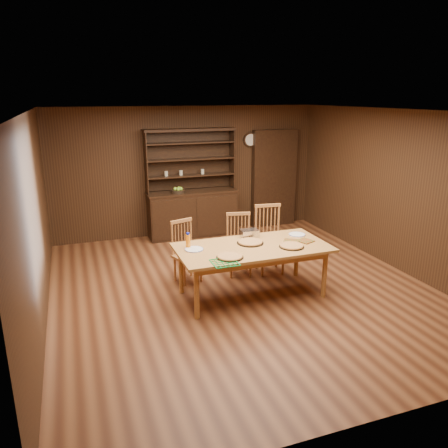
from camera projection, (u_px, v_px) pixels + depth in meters
name	position (u px, v px, depth m)	size (l,w,h in m)	color
floor	(242.00, 288.00, 6.60)	(6.00, 6.00, 0.00)	brown
room_shell	(243.00, 186.00, 6.15)	(6.00, 6.00, 6.00)	white
china_hutch	(192.00, 207.00, 8.92)	(1.84, 0.52, 2.17)	black
doorway	(274.00, 178.00, 9.53)	(1.00, 0.18, 2.10)	black
wall_clock	(250.00, 140.00, 9.17)	(0.30, 0.05, 0.30)	black
dining_table	(252.00, 251.00, 6.20)	(2.16, 1.08, 0.75)	#C28A43
chair_left	(185.00, 249.00, 6.77)	(0.49, 0.48, 0.97)	#A46738
chair_center	(239.00, 242.00, 7.04)	(0.49, 0.47, 1.00)	#A46738
chair_right	(269.00, 236.00, 7.14)	(0.51, 0.49, 1.11)	#A46738
pizza_left	(230.00, 256.00, 5.74)	(0.36, 0.36, 0.04)	black
pizza_right	(292.00, 246.00, 6.15)	(0.35, 0.35, 0.04)	black
pizza_center	(250.00, 242.00, 6.30)	(0.39, 0.39, 0.04)	black
cooling_rack	(225.00, 263.00, 5.56)	(0.31, 0.31, 0.01)	#0B9737
plate_left	(194.00, 249.00, 6.04)	(0.26, 0.26, 0.02)	white
plate_right	(297.00, 234.00, 6.67)	(0.25, 0.25, 0.02)	white
foil_dish	(249.00, 233.00, 6.60)	(0.27, 0.19, 0.11)	white
juice_bottle	(188.00, 241.00, 6.09)	(0.06, 0.06, 0.22)	orange
pot_holder_a	(305.00, 241.00, 6.38)	(0.20, 0.20, 0.02)	#B22214
pot_holder_b	(291.00, 241.00, 6.36)	(0.21, 0.21, 0.02)	#B22214
fruit_bowl	(178.00, 191.00, 8.65)	(0.28, 0.28, 0.12)	black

